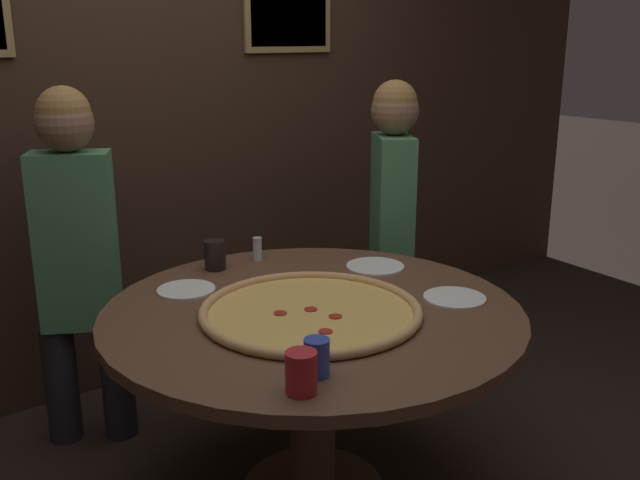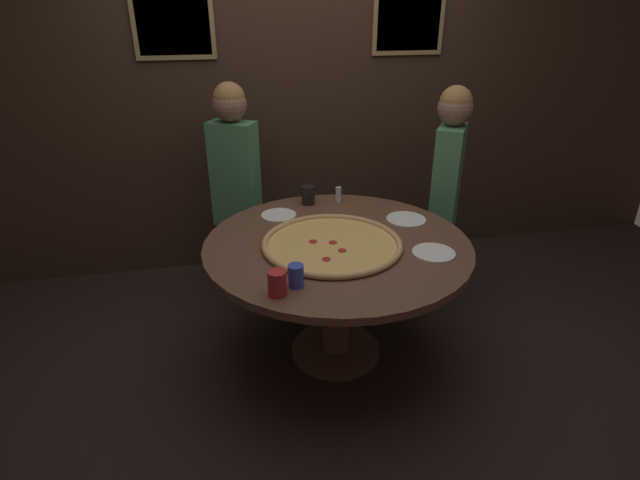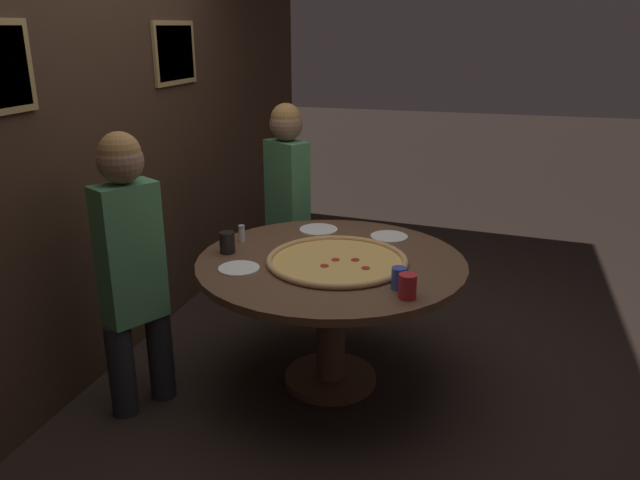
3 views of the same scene
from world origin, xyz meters
name	(u,v)px [view 1 (image 1 of 3)]	position (x,y,z in m)	size (l,w,h in m)	color
back_wall	(142,110)	(0.00, 1.32, 1.30)	(6.40, 0.08, 2.60)	#3D281C
dining_table	(313,348)	(0.00, 0.00, 0.59)	(1.44, 1.44, 0.74)	brown
giant_pizza	(311,311)	(-0.04, -0.04, 0.75)	(0.74, 0.74, 0.03)	#EAB75B
drink_cup_centre_back	(317,358)	(-0.29, -0.41, 0.79)	(0.07, 0.07, 0.11)	#384CB7
drink_cup_near_right	(215,255)	(-0.06, 0.57, 0.80)	(0.08, 0.08, 0.12)	black
drink_cup_front_edge	(301,373)	(-0.38, -0.46, 0.80)	(0.08, 0.08, 0.12)	#B22328
white_plate_beside_cup	(455,298)	(0.45, -0.23, 0.74)	(0.22, 0.22, 0.01)	white
white_plate_far_back	(186,290)	(-0.26, 0.42, 0.74)	(0.21, 0.21, 0.01)	white
white_plate_left_side	(375,266)	(0.47, 0.21, 0.74)	(0.23, 0.23, 0.01)	white
condiment_shaker	(257,249)	(0.14, 0.57, 0.79)	(0.04, 0.04, 0.10)	silver
diner_centre_back	(77,249)	(-0.49, 0.89, 0.83)	(0.38, 0.29, 1.46)	#232328
diner_side_left	(392,217)	(0.86, 0.54, 0.82)	(0.30, 0.37, 1.45)	#232328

